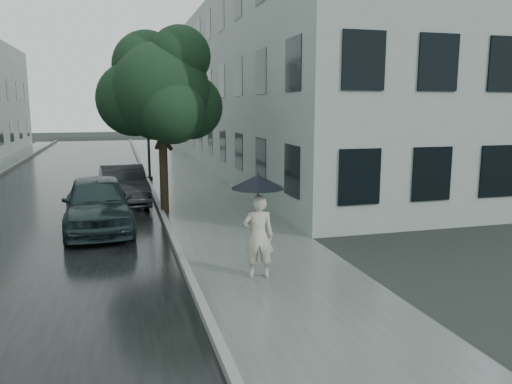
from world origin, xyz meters
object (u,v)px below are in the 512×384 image
object	(u,v)px
pedestrian	(258,236)
street_tree	(161,90)
car_near	(98,203)
car_far	(123,185)
lamp_post	(144,113)

from	to	relation	value
pedestrian	street_tree	xyz separation A→B (m)	(-1.26, 6.82, 3.08)
street_tree	car_near	distance (m)	4.17
car_far	street_tree	bearing A→B (deg)	-61.49
lamp_post	car_near	bearing A→B (deg)	-117.69
pedestrian	street_tree	size ratio (longest dim) A/B	0.29
street_tree	car_far	xyz separation A→B (m)	(-1.26, 1.92, -3.25)
pedestrian	street_tree	distance (m)	7.59
street_tree	pedestrian	bearing A→B (deg)	-79.52
street_tree	car_near	xyz separation A→B (m)	(-2.00, -1.82, -3.17)
lamp_post	car_far	distance (m)	6.05
pedestrian	car_far	world-z (taller)	pedestrian
street_tree	lamp_post	bearing A→B (deg)	91.09
car_near	lamp_post	bearing A→B (deg)	75.53
street_tree	lamp_post	world-z (taller)	street_tree
pedestrian	car_far	distance (m)	9.09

